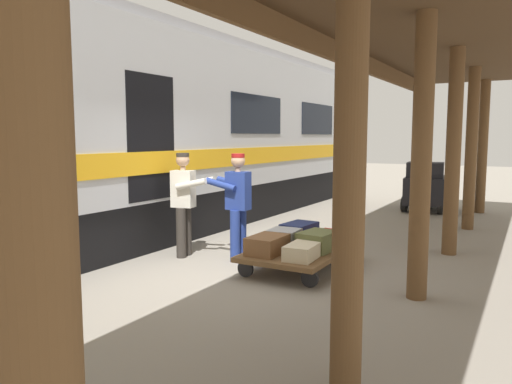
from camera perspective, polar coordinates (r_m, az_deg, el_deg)
The scene contains 13 objects.
ground_plane at distance 7.17m, azimuth 0.68°, elevation -9.48°, with size 60.00×60.00×0.00m, color gray.
platform_canopy at distance 6.29m, azimuth 18.61°, elevation 17.73°, with size 3.20×16.42×3.56m.
train_car at distance 9.12m, azimuth -19.15°, elevation 6.68°, with size 3.02×19.69×4.00m.
luggage_cart at distance 7.42m, azimuth 5.22°, elevation -6.86°, with size 1.22×1.98×0.31m.
suitcase_navy_fabric at distance 7.98m, azimuth 5.05°, elevation -4.58°, with size 0.41×0.61×0.28m, color navy.
suitcase_brown_leather at distance 7.02m, azimuth 1.33°, elevation -6.15°, with size 0.43×0.63×0.26m, color brown.
suitcase_olive_duffel at distance 7.27m, azimuth 7.22°, elevation -5.67°, with size 0.45×0.60×0.28m, color brown.
suitcase_red_plastic at distance 7.78m, azimuth 8.75°, elevation -5.27°, with size 0.51×0.58×0.18m, color #AD231E.
suitcase_cream_canvas at distance 6.79m, azimuth 5.45°, elevation -6.85°, with size 0.37×0.63×0.20m, color beige.
suitcase_gray_aluminum at distance 7.49m, azimuth 3.31°, elevation -5.34°, with size 0.42×0.46×0.26m, color #9EA0A5.
porter_in_overalls at distance 7.76m, azimuth -2.21°, elevation -1.27°, with size 0.67×0.43×1.70m.
porter_by_door at distance 8.10m, azimuth -8.30°, elevation -1.01°, with size 0.71×0.51×1.70m.
baggage_tug at distance 13.87m, azimuth 19.20°, elevation 0.54°, with size 1.30×1.82×1.30m.
Camera 1 is at (-3.32, 6.04, 1.97)m, focal length 34.46 mm.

